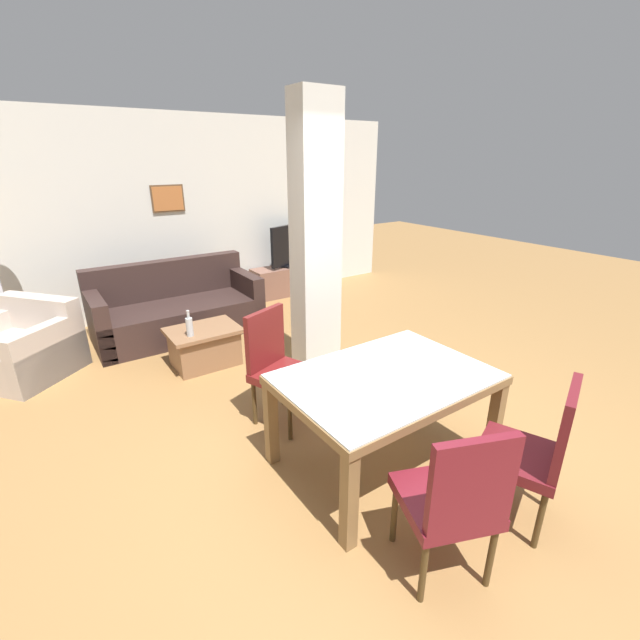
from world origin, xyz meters
TOP-DOWN VIEW (x-y plane):
  - ground_plane at (0.00, 0.00)m, footprint 18.00×18.00m
  - back_wall at (-0.00, 4.28)m, footprint 7.20×0.09m
  - divider_pillar at (0.41, 1.48)m, footprint 0.43×0.28m
  - dining_table at (0.00, 0.00)m, footprint 1.46×1.02m
  - dining_chair_far_left at (-0.36, 0.92)m, footprint 0.59×0.59m
  - dining_chair_near_left at (-0.36, -0.90)m, footprint 0.60×0.60m
  - dining_chair_near_right at (0.36, -0.92)m, footprint 0.60×0.60m
  - sofa at (-0.47, 3.34)m, footprint 2.00×0.91m
  - armchair at (-2.14, 3.15)m, footprint 1.25×1.27m
  - coffee_table at (-0.51, 2.28)m, footprint 0.74×0.55m
  - bottle at (-0.69, 2.17)m, footprint 0.07×0.07m
  - tv_stand at (1.60, 4.00)m, footprint 1.30×0.40m
  - tv_screen at (1.60, 4.00)m, footprint 0.81×0.32m

SIDE VIEW (x-z plane):
  - ground_plane at x=0.00m, z-range 0.00..0.00m
  - coffee_table at x=-0.51m, z-range 0.01..0.43m
  - tv_stand at x=1.60m, z-range 0.00..0.46m
  - armchair at x=-2.14m, z-range -0.11..0.65m
  - sofa at x=-0.47m, z-range -0.15..0.75m
  - bottle at x=-0.69m, z-range 0.39..0.66m
  - dining_chair_far_left at x=-0.36m, z-range 0.05..1.02m
  - dining_chair_near_left at x=-0.36m, z-range 0.05..1.02m
  - dining_chair_near_right at x=0.36m, z-range 0.05..1.02m
  - dining_table at x=0.00m, z-range 0.22..0.94m
  - tv_screen at x=1.60m, z-range 0.45..1.12m
  - divider_pillar at x=0.41m, z-range 0.00..2.70m
  - back_wall at x=0.00m, z-range 0.00..2.70m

